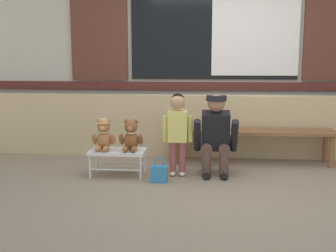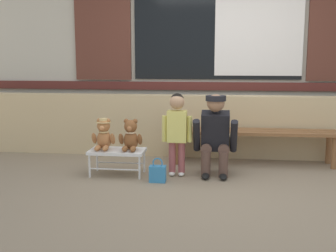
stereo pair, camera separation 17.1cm
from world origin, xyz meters
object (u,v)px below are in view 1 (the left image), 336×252
object	(u,v)px
small_display_bench	(118,153)
teddy_bear_plain	(131,136)
wooden_bench_long	(252,135)
child_standing	(178,125)
handbag_on_ground	(159,173)
adult_crouching	(216,134)
teddy_bear_with_hat	(104,135)

from	to	relation	value
small_display_bench	teddy_bear_plain	xyz separation A→B (m)	(0.16, 0.00, 0.20)
wooden_bench_long	child_standing	world-z (taller)	child_standing
child_standing	handbag_on_ground	bearing A→B (deg)	-123.10
child_standing	adult_crouching	xyz separation A→B (m)	(0.45, 0.07, -0.11)
teddy_bear_with_hat	handbag_on_ground	distance (m)	0.80
wooden_bench_long	handbag_on_ground	distance (m)	1.48
teddy_bear_plain	handbag_on_ground	distance (m)	0.55
teddy_bear_plain	child_standing	world-z (taller)	child_standing
wooden_bench_long	child_standing	xyz separation A→B (m)	(-0.92, -0.67, 0.22)
teddy_bear_with_hat	teddy_bear_plain	xyz separation A→B (m)	(0.32, -0.00, -0.01)
wooden_bench_long	handbag_on_ground	xyz separation A→B (m)	(-1.11, -0.95, -0.28)
child_standing	handbag_on_ground	distance (m)	0.60
teddy_bear_with_hat	child_standing	bearing A→B (deg)	3.70
wooden_bench_long	small_display_bench	world-z (taller)	wooden_bench_long
teddy_bear_with_hat	child_standing	distance (m)	0.86
small_display_bench	adult_crouching	bearing A→B (deg)	6.21
teddy_bear_plain	handbag_on_ground	bearing A→B (deg)	-32.98
small_display_bench	teddy_bear_with_hat	bearing A→B (deg)	179.23
child_standing	teddy_bear_with_hat	bearing A→B (deg)	-176.30
teddy_bear_plain	child_standing	distance (m)	0.55
adult_crouching	wooden_bench_long	bearing A→B (deg)	51.70
small_display_bench	adult_crouching	distance (m)	1.16
handbag_on_ground	adult_crouching	bearing A→B (deg)	28.96
small_display_bench	teddy_bear_plain	size ratio (longest dim) A/B	1.76
wooden_bench_long	teddy_bear_plain	xyz separation A→B (m)	(-1.45, -0.73, 0.09)
small_display_bench	teddy_bear_plain	bearing A→B (deg)	0.51
small_display_bench	child_standing	size ratio (longest dim) A/B	0.67
adult_crouching	handbag_on_ground	distance (m)	0.82
handbag_on_ground	wooden_bench_long	bearing A→B (deg)	40.72
teddy_bear_with_hat	teddy_bear_plain	size ratio (longest dim) A/B	1.00
wooden_bench_long	adult_crouching	distance (m)	0.78
teddy_bear_with_hat	wooden_bench_long	bearing A→B (deg)	22.23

